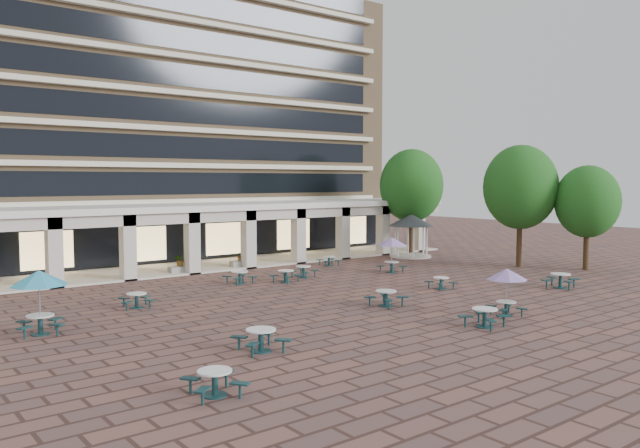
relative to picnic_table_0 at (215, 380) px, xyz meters
The scene contains 23 objects.
ground 14.87m from the picnic_table_0, 36.17° to the left, with size 120.00×120.00×0.00m, color brown.
apartment_building 38.27m from the picnic_table_0, 70.68° to the left, with size 40.00×15.50×25.20m.
retail_arcade 26.57m from the picnic_table_0, 63.02° to the left, with size 42.00×6.60×4.40m.
picnic_table_0 is the anchor object (origin of this frame).
picnic_table_1 4.61m from the picnic_table_0, 41.15° to the left, with size 1.97×1.97×0.80m.
picnic_table_2 12.69m from the picnic_table_0, ahead, with size 1.94×1.94×0.78m.
picnic_table_3 23.97m from the picnic_table_0, ahead, with size 2.17×2.17×0.82m.
picnic_table_4 10.71m from the picnic_table_0, 100.90° to the left, with size 2.17×2.17×2.51m.
picnic_table_5 13.86m from the picnic_table_0, 25.81° to the left, with size 1.89×1.89×0.76m.
picnic_table_6 15.33m from the picnic_table_0, ahead, with size 1.81×1.81×2.10m.
picnic_table_7 19.75m from the picnic_table_0, 22.62° to the left, with size 1.62×1.62×0.65m.
picnic_table_8 13.35m from the picnic_table_0, 77.33° to the left, with size 1.80×1.80×0.70m.
picnic_table_9 19.52m from the picnic_table_0, 49.21° to the left, with size 1.90×1.90×0.72m.
picnic_table_10 21.45m from the picnic_table_0, 46.80° to the left, with size 1.89×1.89×0.70m.
picnic_table_11 24.71m from the picnic_table_0, 33.89° to the left, with size 1.98×1.98×2.29m.
picnic_table_12 19.01m from the picnic_table_0, 57.15° to the left, with size 1.65×1.65×0.74m.
picnic_table_13 26.89m from the picnic_table_0, 44.28° to the left, with size 1.71×1.71×0.67m.
gazebo 33.29m from the picnic_table_0, 34.27° to the left, with size 3.59×3.59×3.34m.
tree_east_a 31.56m from the picnic_table_0, 19.20° to the left, with size 5.09×5.09×8.48m.
tree_east_b 32.55m from the picnic_table_0, 11.68° to the left, with size 4.22×4.22×7.03m.
tree_east_c 35.46m from the picnic_table_0, 34.75° to the left, with size 5.14×5.14×8.55m.
planter_left 23.58m from the picnic_table_0, 66.80° to the left, with size 1.50×0.89×1.35m.
planter_right 25.69m from the picnic_table_0, 57.54° to the left, with size 1.50×0.69×1.20m.
Camera 1 is at (-20.19, -23.98, 6.01)m, focal length 35.00 mm.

